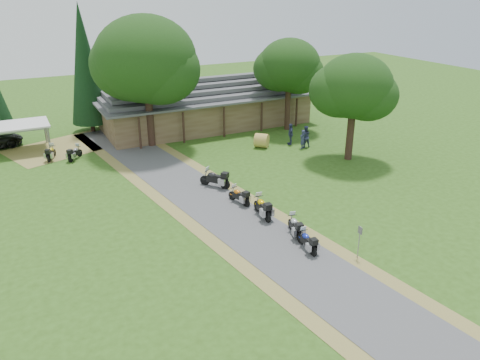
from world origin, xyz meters
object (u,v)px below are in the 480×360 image
carport (16,138)px  motorcycle_row_a (307,240)px  motorcycle_row_c (262,206)px  motorcycle_carport_b (75,152)px  motorcycle_row_e (215,178)px  motorcycle_row_b (295,225)px  hay_bale (262,140)px  motorcycle_carport_a (51,152)px  lodge (205,101)px  motorcycle_row_d (239,195)px

carport → motorcycle_row_a: 27.84m
motorcycle_row_c → motorcycle_carport_b: bearing=34.1°
motorcycle_row_e → motorcycle_carport_b: motorcycle_row_e is taller
motorcycle_row_e → motorcycle_row_b: bearing=152.2°
hay_bale → motorcycle_carport_a: bearing=163.4°
carport → hay_bale: bearing=-23.6°
lodge → motorcycle_row_c: 21.10m
motorcycle_row_c → hay_bale: 13.36m
lodge → motorcycle_row_e: (-5.60, -15.01, -1.74)m
motorcycle_row_d → lodge: bearing=-31.1°
motorcycle_carport_a → motorcycle_carport_b: 1.95m
motorcycle_row_d → hay_bale: hay_bale is taller
carport → motorcycle_row_a: size_ratio=3.25×
motorcycle_row_c → motorcycle_row_e: size_ratio=0.97×
motorcycle_row_d → motorcycle_row_e: 3.15m
motorcycle_row_a → motorcycle_carport_a: 23.77m
motorcycle_carport_b → hay_bale: (15.15, -4.15, 0.02)m
motorcycle_row_a → hay_bale: bearing=-16.3°
motorcycle_row_b → motorcycle_carport_a: size_ratio=1.01×
motorcycle_carport_a → motorcycle_row_e: bearing=-117.1°
carport → motorcycle_carport_a: (2.35, -3.36, -0.58)m
carport → motorcycle_carport_a: bearing=-55.2°
motorcycle_carport_b → hay_bale: size_ratio=1.41×
motorcycle_row_b → hay_bale: size_ratio=1.46×
motorcycle_row_a → motorcycle_row_e: size_ratio=0.81×
lodge → motorcycle_carport_a: (-15.26, -3.75, -1.84)m
carport → motorcycle_row_b: size_ratio=3.06×
lodge → carport: lodge is taller
motorcycle_row_b → motorcycle_row_c: size_ratio=0.89×
motorcycle_row_b → motorcycle_row_e: motorcycle_row_e is taller
carport → hay_bale: 20.99m
motorcycle_row_a → motorcycle_carport_b: (-8.93, 20.37, 0.02)m
hay_bale → motorcycle_row_e: bearing=-139.2°
lodge → motorcycle_row_e: lodge is taller
lodge → motorcycle_carport_b: lodge is taller
motorcycle_row_d → motorcycle_row_c: bearing=175.5°
lodge → hay_bale: (1.63, -8.77, -1.83)m
carport → motorcycle_row_b: (13.32, -22.93, -0.58)m
carport → motorcycle_carport_a: size_ratio=3.09×
lodge → motorcycle_row_a: (-4.58, -24.99, -1.87)m
carport → motorcycle_row_a: (13.02, -24.60, -0.61)m
lodge → motorcycle_row_d: 18.97m
motorcycle_row_c → hay_bale: (6.45, 11.70, -0.07)m
motorcycle_row_b → motorcycle_carport_b: bearing=39.9°
lodge → motorcycle_row_c: bearing=-103.2°
motorcycle_row_c → motorcycle_row_e: motorcycle_row_e is taller
lodge → motorcycle_row_e: size_ratio=10.32×
motorcycle_row_e → motorcycle_carport_b: 13.06m
motorcycle_row_c → motorcycle_carport_b: size_ratio=1.16×
carport → motorcycle_row_d: 21.63m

